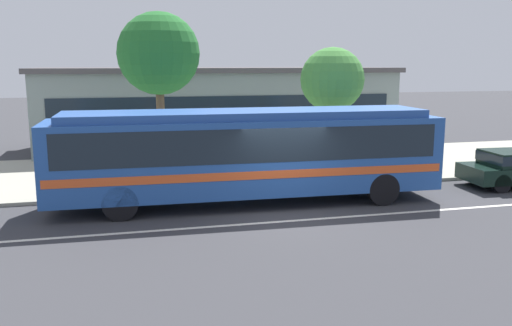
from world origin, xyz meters
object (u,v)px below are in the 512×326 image
object	(u,v)px
pedestrian_walking_along_curb	(284,155)
street_tree_near_stop	(159,54)
pedestrian_waiting_near_sign	(174,156)
street_tree_mid_block	(332,81)
transit_bus	(247,150)
bus_stop_sign	(327,137)

from	to	relation	value
pedestrian_walking_along_curb	street_tree_near_stop	xyz separation A→B (m)	(-4.10, 2.49, 3.53)
pedestrian_waiting_near_sign	street_tree_mid_block	distance (m)	6.64
transit_bus	bus_stop_sign	size ratio (longest dim) A/B	4.73
pedestrian_waiting_near_sign	street_tree_near_stop	size ratio (longest dim) A/B	0.27
transit_bus	pedestrian_waiting_near_sign	distance (m)	3.78
street_tree_mid_block	transit_bus	bearing A→B (deg)	-140.05
bus_stop_sign	street_tree_near_stop	size ratio (longest dim) A/B	0.42
bus_stop_sign	street_tree_near_stop	bearing A→B (deg)	152.80
pedestrian_waiting_near_sign	street_tree_mid_block	world-z (taller)	street_tree_mid_block
pedestrian_waiting_near_sign	street_tree_near_stop	bearing A→B (deg)	102.72
bus_stop_sign	street_tree_near_stop	xyz separation A→B (m)	(-5.60, 2.88, 2.90)
street_tree_near_stop	pedestrian_walking_along_curb	bearing A→B (deg)	-31.27
transit_bus	pedestrian_walking_along_curb	distance (m)	2.85
street_tree_mid_block	pedestrian_waiting_near_sign	bearing A→B (deg)	-177.25
pedestrian_walking_along_curb	street_tree_mid_block	xyz separation A→B (m)	(2.33, 1.35, 2.55)
transit_bus	bus_stop_sign	distance (m)	3.74
street_tree_near_stop	street_tree_mid_block	bearing A→B (deg)	-10.07
street_tree_near_stop	street_tree_mid_block	xyz separation A→B (m)	(6.43, -1.14, -0.98)
transit_bus	pedestrian_walking_along_curb	world-z (taller)	transit_bus
transit_bus	street_tree_mid_block	xyz separation A→B (m)	(4.15, 3.47, 1.98)
transit_bus	street_tree_near_stop	xyz separation A→B (m)	(-2.28, 4.61, 2.96)
pedestrian_waiting_near_sign	pedestrian_walking_along_curb	world-z (taller)	pedestrian_walking_along_curb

